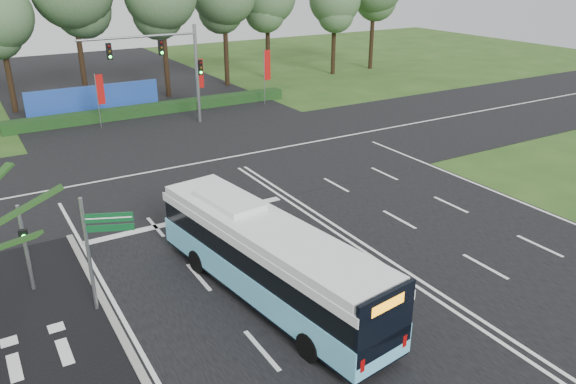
% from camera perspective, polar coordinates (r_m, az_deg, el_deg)
% --- Properties ---
extents(ground, '(120.00, 120.00, 0.00)m').
position_cam_1_polar(ground, '(24.47, 5.39, -4.58)').
color(ground, '#254818').
rests_on(ground, ground).
extents(road_main, '(20.00, 120.00, 0.04)m').
position_cam_1_polar(road_main, '(24.46, 5.39, -4.54)').
color(road_main, black).
rests_on(road_main, ground).
extents(road_cross, '(120.00, 14.00, 0.05)m').
position_cam_1_polar(road_cross, '(34.07, -6.53, 3.38)').
color(road_cross, black).
rests_on(road_cross, ground).
extents(bike_path, '(5.00, 18.00, 0.06)m').
position_cam_1_polar(bike_path, '(18.20, -23.37, -17.15)').
color(bike_path, black).
rests_on(bike_path, ground).
extents(kerb_strip, '(0.25, 18.00, 0.12)m').
position_cam_1_polar(kerb_strip, '(18.41, -15.80, -15.32)').
color(kerb_strip, gray).
rests_on(kerb_strip, ground).
extents(city_bus, '(3.70, 11.09, 3.12)m').
position_cam_1_polar(city_bus, '(19.45, -2.06, -6.82)').
color(city_bus, '#67C7EE').
rests_on(city_bus, ground).
extents(pedestrian_signal, '(0.32, 0.41, 3.37)m').
position_cam_1_polar(pedestrian_signal, '(21.77, -25.13, -4.97)').
color(pedestrian_signal, gray).
rests_on(pedestrian_signal, ground).
extents(street_sign, '(1.51, 0.72, 4.18)m').
position_cam_1_polar(street_sign, '(19.36, -18.77, -4.77)').
color(street_sign, gray).
rests_on(street_sign, ground).
extents(banner_flag_left, '(0.57, 0.14, 3.91)m').
position_cam_1_polar(banner_flag_left, '(41.75, -18.58, 9.56)').
color(banner_flag_left, gray).
rests_on(banner_flag_left, ground).
extents(banner_flag_mid, '(0.60, 0.22, 4.17)m').
position_cam_1_polar(banner_flag_mid, '(44.91, -8.95, 11.50)').
color(banner_flag_mid, gray).
rests_on(banner_flag_mid, ground).
extents(banner_flag_right, '(0.66, 0.15, 4.50)m').
position_cam_1_polar(banner_flag_right, '(46.73, -2.19, 12.43)').
color(banner_flag_right, gray).
rests_on(banner_flag_right, ground).
extents(traffic_light_gantry, '(8.41, 0.28, 7.00)m').
position_cam_1_polar(traffic_light_gantry, '(40.71, -11.71, 12.96)').
color(traffic_light_gantry, gray).
rests_on(traffic_light_gantry, ground).
extents(hedge, '(22.00, 1.20, 0.80)m').
position_cam_1_polar(hedge, '(45.22, -13.28, 8.22)').
color(hedge, black).
rests_on(hedge, ground).
extents(blue_hoarding, '(10.00, 0.30, 2.20)m').
position_cam_1_polar(blue_hoarding, '(46.44, -19.08, 8.85)').
color(blue_hoarding, '#1D419F').
rests_on(blue_hoarding, ground).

